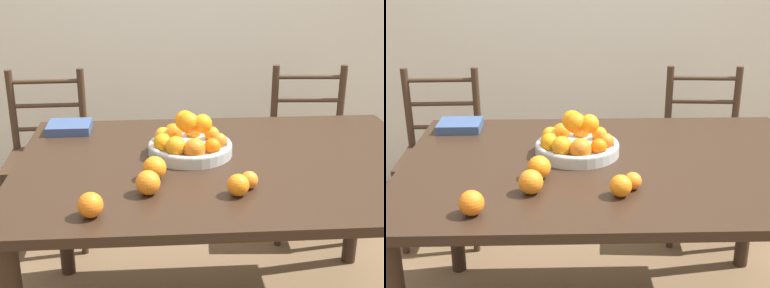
% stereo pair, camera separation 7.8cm
% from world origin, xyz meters
% --- Properties ---
extents(dining_table, '(1.61, 1.09, 0.77)m').
position_xyz_m(dining_table, '(0.00, 0.00, 0.68)').
color(dining_table, black).
rests_on(dining_table, ground_plane).
extents(fruit_bowl, '(0.33, 0.33, 0.18)m').
position_xyz_m(fruit_bowl, '(-0.14, 0.08, 0.82)').
color(fruit_bowl, '#B2B7B2').
rests_on(fruit_bowl, dining_table).
extents(orange_loose_0, '(0.08, 0.08, 0.08)m').
position_xyz_m(orange_loose_0, '(-0.30, -0.27, 0.82)').
color(orange_loose_0, orange).
rests_on(orange_loose_0, dining_table).
extents(orange_loose_1, '(0.07, 0.07, 0.07)m').
position_xyz_m(orange_loose_1, '(0.00, -0.30, 0.81)').
color(orange_loose_1, orange).
rests_on(orange_loose_1, dining_table).
extents(orange_loose_2, '(0.08, 0.08, 0.08)m').
position_xyz_m(orange_loose_2, '(-0.47, -0.42, 0.81)').
color(orange_loose_2, orange).
rests_on(orange_loose_2, dining_table).
extents(orange_loose_3, '(0.08, 0.08, 0.08)m').
position_xyz_m(orange_loose_3, '(-0.27, -0.15, 0.82)').
color(orange_loose_3, orange).
rests_on(orange_loose_3, dining_table).
extents(orange_loose_4, '(0.06, 0.06, 0.06)m').
position_xyz_m(orange_loose_4, '(0.05, -0.25, 0.80)').
color(orange_loose_4, orange).
rests_on(orange_loose_4, dining_table).
extents(chair_left, '(0.43, 0.41, 0.93)m').
position_xyz_m(chair_left, '(-0.86, 0.85, 0.45)').
color(chair_left, '#382619').
rests_on(chair_left, ground_plane).
extents(chair_right, '(0.45, 0.43, 0.93)m').
position_xyz_m(chair_right, '(0.59, 0.85, 0.45)').
color(chair_right, '#382619').
rests_on(chair_right, ground_plane).
extents(book_stack, '(0.19, 0.16, 0.04)m').
position_xyz_m(book_stack, '(-0.65, 0.40, 0.79)').
color(book_stack, '#334770').
rests_on(book_stack, dining_table).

